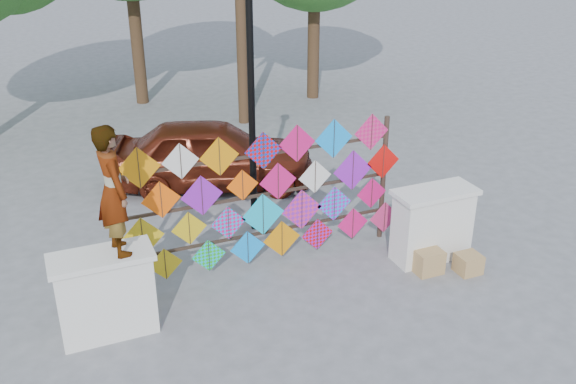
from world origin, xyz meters
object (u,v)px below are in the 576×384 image
at_px(kite_rack, 268,197).
at_px(lamppost, 251,89).
at_px(vendor_woman, 113,190).
at_px(sedan, 212,154).

distance_m(kite_rack, lamppost, 1.94).
bearing_deg(lamppost, vendor_woman, -141.10).
distance_m(kite_rack, sedan, 3.51).
bearing_deg(vendor_woman, kite_rack, -78.17).
height_order(vendor_woman, lamppost, lamppost).
height_order(kite_rack, lamppost, lamppost).
distance_m(vendor_woman, sedan, 5.32).
bearing_deg(sedan, lamppost, -157.79).
height_order(kite_rack, sedan, kite_rack).
bearing_deg(vendor_woman, sedan, -38.98).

